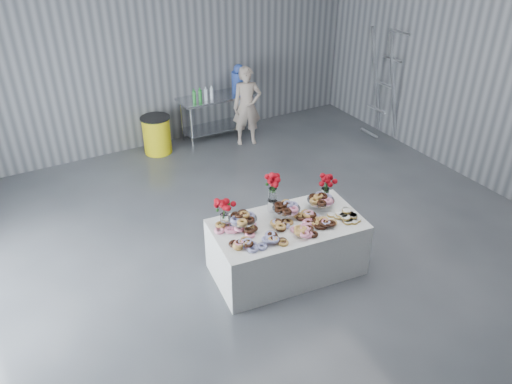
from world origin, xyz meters
TOP-DOWN VIEW (x-y plane):
  - ground at (0.00, 0.00)m, footprint 9.00×9.00m
  - room_walls at (-0.27, 0.07)m, footprint 8.04×9.04m
  - display_table at (-0.13, -0.06)m, footprint 2.00×1.20m
  - prep_table at (0.87, 4.10)m, footprint 1.50×0.60m
  - donut_mounds at (-0.13, -0.11)m, footprint 1.88×0.99m
  - cake_stand_left at (-0.66, 0.15)m, footprint 0.36×0.36m
  - cake_stand_mid at (-0.06, 0.09)m, footprint 0.36×0.36m
  - cake_stand_right at (0.44, 0.03)m, footprint 0.36×0.36m
  - danish_pile at (0.60, -0.29)m, footprint 0.48×0.48m
  - bouquet_left at (-0.85, 0.27)m, footprint 0.26×0.26m
  - bouquet_right at (0.60, 0.16)m, footprint 0.26×0.26m
  - bouquet_center at (-0.14, 0.30)m, footprint 0.26×0.26m
  - water_jug at (1.37, 4.10)m, footprint 0.28×0.28m
  - drink_bottles at (0.55, 4.00)m, footprint 0.54×0.08m
  - person at (1.29, 3.63)m, footprint 0.65×0.52m
  - trash_barrel at (-0.40, 4.10)m, footprint 0.56×0.56m
  - stepladder at (3.75, 2.57)m, footprint 0.75×0.55m

SIDE VIEW (x-z plane):
  - ground at x=0.00m, z-range 0.00..0.00m
  - trash_barrel at x=-0.40m, z-range 0.00..0.72m
  - display_table at x=-0.13m, z-range 0.00..0.75m
  - prep_table at x=0.87m, z-range 0.17..1.07m
  - person at x=1.29m, z-range 0.00..1.54m
  - donut_mounds at x=-0.13m, z-range 0.75..0.84m
  - danish_pile at x=0.60m, z-range 0.75..0.86m
  - cake_stand_left at x=-0.66m, z-range 0.80..0.98m
  - cake_stand_mid at x=-0.06m, z-range 0.80..0.98m
  - cake_stand_right at x=0.44m, z-range 0.80..0.98m
  - drink_bottles at x=0.55m, z-range 0.90..1.17m
  - bouquet_left at x=-0.85m, z-range 0.84..1.26m
  - bouquet_right at x=0.60m, z-range 0.84..1.26m
  - stepladder at x=3.75m, z-range 0.00..2.21m
  - bouquet_center at x=-0.14m, z-range 0.84..1.41m
  - water_jug at x=1.37m, z-range 0.87..1.43m
  - room_walls at x=-0.27m, z-range 0.63..4.65m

